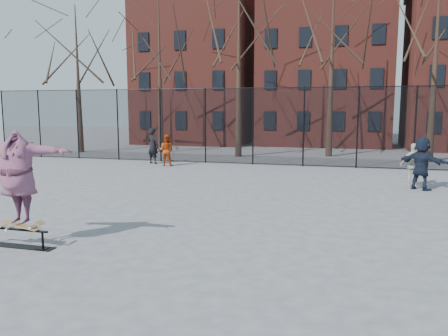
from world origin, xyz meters
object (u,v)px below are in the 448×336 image
(skate_rail, at_px, (16,239))
(skateboard, at_px, (21,226))
(bystander_white, at_px, (414,165))
(bystander_red, at_px, (166,150))
(bystander_black, at_px, (153,146))
(bystander_navy, at_px, (422,163))
(skater, at_px, (18,178))

(skate_rail, xyz_separation_m, skateboard, (0.15, 0.00, 0.30))
(bystander_white, bearing_deg, bystander_red, -20.93)
(bystander_black, height_order, bystander_red, bystander_black)
(bystander_black, distance_m, bystander_white, 12.90)
(skateboard, distance_m, bystander_red, 13.25)
(skate_rail, relative_size, bystander_red, 1.13)
(skate_rail, bearing_deg, bystander_black, 102.55)
(bystander_red, bearing_deg, bystander_white, 164.37)
(bystander_red, relative_size, bystander_navy, 0.83)
(skate_rail, xyz_separation_m, bystander_red, (-2.00, 13.07, 0.65))
(bystander_red, xyz_separation_m, bystander_white, (11.28, -3.03, 0.01))
(bystander_navy, bearing_deg, skater, 82.70)
(bystander_black, height_order, bystander_navy, bystander_navy)
(skater, bearing_deg, bystander_red, 91.33)
(skate_rail, bearing_deg, bystander_navy, 44.76)
(skater, relative_size, bystander_black, 1.26)
(skater, xyz_separation_m, bystander_black, (-3.22, 13.77, -0.54))
(skater, distance_m, bystander_black, 14.15)
(bystander_black, bearing_deg, bystander_red, 164.77)
(skater, bearing_deg, bystander_white, 39.69)
(skater, relative_size, bystander_red, 1.49)
(skater, height_order, bystander_navy, skater)
(bystander_black, distance_m, bystander_navy, 13.27)
(skate_rail, distance_m, skater, 1.34)
(bystander_black, height_order, bystander_white, bystander_black)
(bystander_navy, bearing_deg, skateboard, 82.70)
(skater, bearing_deg, skate_rail, 171.99)
(skate_rail, relative_size, skateboard, 1.93)
(skater, distance_m, bystander_navy, 13.21)
(skateboard, xyz_separation_m, bystander_red, (-2.15, 13.07, 0.35))
(skateboard, distance_m, skater, 1.03)
(skate_rail, distance_m, bystander_black, 14.13)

